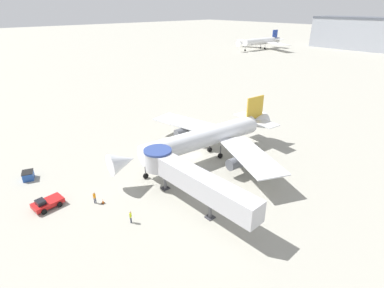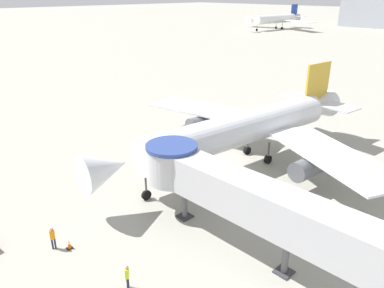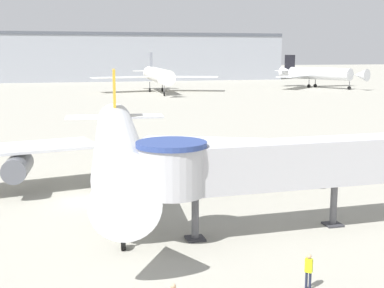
{
  "view_description": "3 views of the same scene",
  "coord_description": "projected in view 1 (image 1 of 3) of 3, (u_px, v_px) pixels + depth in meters",
  "views": [
    {
      "loc": [
        36.8,
        -32.48,
        25.06
      ],
      "look_at": [
        4.73,
        -3.97,
        5.09
      ],
      "focal_mm": 28.0,
      "sensor_mm": 36.0,
      "label": 1
    },
    {
      "loc": [
        24.88,
        -27.88,
        17.18
      ],
      "look_at": [
        1.63,
        -5.47,
        3.86
      ],
      "focal_mm": 35.0,
      "sensor_mm": 36.0,
      "label": 2
    },
    {
      "loc": [
        -2.34,
        -39.63,
        11.02
      ],
      "look_at": [
        6.34,
        -7.38,
        5.28
      ],
      "focal_mm": 50.0,
      "sensor_mm": 36.0,
      "label": 3
    }
  ],
  "objects": [
    {
      "name": "ground_crew_marshaller",
      "position": [
        131.0,
        216.0,
        37.54
      ],
      "size": [
        0.37,
        0.37,
        1.74
      ],
      "rotation": [
        0.0,
        0.0,
        2.35
      ],
      "color": "#1E2338",
      "rests_on": "ground_plane"
    },
    {
      "name": "jet_bridge",
      "position": [
        188.0,
        177.0,
        39.8
      ],
      "size": [
        19.94,
        4.1,
        5.99
      ],
      "rotation": [
        0.0,
        0.0,
        0.03
      ],
      "color": "#B7B7BC",
      "rests_on": "ground_plane"
    },
    {
      "name": "traffic_cone_apron_front",
      "position": [
        58.0,
        201.0,
        41.53
      ],
      "size": [
        0.42,
        0.42,
        0.7
      ],
      "color": "black",
      "rests_on": "ground_plane"
    },
    {
      "name": "pushback_tug_red",
      "position": [
        47.0,
        203.0,
        40.54
      ],
      "size": [
        2.84,
        4.07,
        1.53
      ],
      "rotation": [
        0.0,
        0.0,
        0.12
      ],
      "color": "red",
      "rests_on": "ground_plane"
    },
    {
      "name": "background_jet_blue_tail",
      "position": [
        261.0,
        41.0,
        184.16
      ],
      "size": [
        39.87,
        36.54,
        10.82
      ],
      "rotation": [
        0.0,
        0.0,
        -0.06
      ],
      "color": "white",
      "rests_on": "ground_plane"
    },
    {
      "name": "ground_crew_wing_walker",
      "position": [
        94.0,
        197.0,
        41.25
      ],
      "size": [
        0.3,
        0.39,
        1.78
      ],
      "rotation": [
        0.0,
        0.0,
        1.24
      ],
      "color": "#1E2338",
      "rests_on": "ground_plane"
    },
    {
      "name": "traffic_cone_near_nose",
      "position": [
        103.0,
        201.0,
        41.52
      ],
      "size": [
        0.43,
        0.43,
        0.71
      ],
      "color": "black",
      "rests_on": "ground_plane"
    },
    {
      "name": "ground_plane",
      "position": [
        191.0,
        155.0,
        55.08
      ],
      "size": [
        800.0,
        800.0,
        0.0
      ],
      "primitive_type": "plane",
      "color": "#9E9B8E"
    },
    {
      "name": "main_airplane",
      "position": [
        206.0,
        138.0,
        52.33
      ],
      "size": [
        32.37,
        32.36,
        9.4
      ],
      "rotation": [
        0.0,
        0.0,
        -0.11
      ],
      "color": "silver",
      "rests_on": "ground_plane"
    },
    {
      "name": "service_container_blue",
      "position": [
        28.0,
        175.0,
        47.14
      ],
      "size": [
        2.42,
        2.19,
        1.33
      ],
      "rotation": [
        0.0,
        0.0,
        -0.34
      ],
      "color": "#234C9E",
      "rests_on": "ground_plane"
    }
  ]
}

